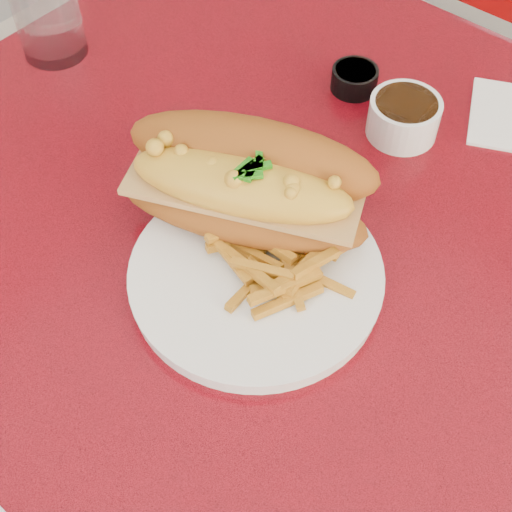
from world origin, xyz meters
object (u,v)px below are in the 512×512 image
Objects in this scene: fork at (321,269)px; water_tumbler at (44,3)px; dinner_plate at (256,276)px; diner_table at (387,358)px; sauce_cup_left at (355,78)px; gravy_ramekin at (404,116)px; mac_hoagie at (246,182)px.

water_tumbler is at bearing 54.80° from fork.
water_tumbler is (-0.41, 0.11, 0.06)m from dinner_plate.
sauce_cup_left is at bearing 137.05° from diner_table.
dinner_plate is 0.30m from sauce_cup_left.
sauce_cup_left is at bearing 29.00° from water_tumbler.
sauce_cup_left is (-0.08, 0.03, -0.01)m from gravy_ramekin.
sauce_cup_left is at bearing 107.58° from dinner_plate.
water_tumbler reaches higher than fork.
mac_hoagie reaches higher than fork.
fork is 0.28m from sauce_cup_left.
fork is at bearing 42.16° from dinner_plate.
diner_table is 19.85× the size of sauce_cup_left.
gravy_ramekin is 0.43m from water_tumbler.
gravy_ramekin is at bearing -18.33° from sauce_cup_left.
dinner_plate is 4.11× the size of sauce_cup_left.
fork is 1.36× the size of gravy_ramekin.
sauce_cup_left is at bearing 75.75° from mac_hoagie.
sauce_cup_left reaches higher than fork.
dinner_plate is (-0.11, -0.10, 0.17)m from diner_table.
mac_hoagie is at bearing 138.01° from dinner_plate.
diner_table is at bearing 43.04° from dinner_plate.
fork is at bearing -136.35° from diner_table.
gravy_ramekin reaches higher than dinner_plate.
gravy_ramekin is (0.04, 0.21, -0.04)m from mac_hoagie.
sauce_cup_left is (-0.09, 0.29, 0.01)m from dinner_plate.
gravy_ramekin is (-0.12, 0.16, 0.18)m from diner_table.
dinner_plate and fork have the same top height.
mac_hoagie reaches higher than dinner_plate.
diner_table is at bearing -53.76° from gravy_ramekin.
mac_hoagie is at bearing -161.15° from diner_table.
water_tumbler is at bearing -159.63° from gravy_ramekin.
gravy_ramekin is (-0.05, 0.22, 0.01)m from fork.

